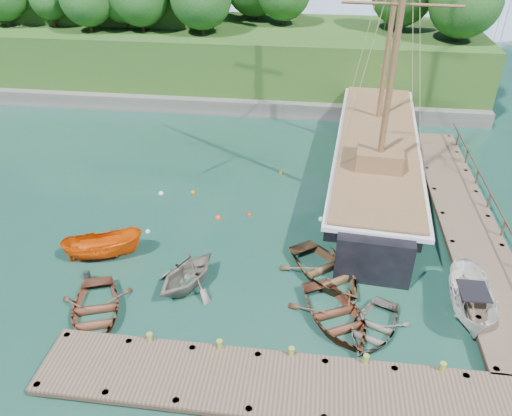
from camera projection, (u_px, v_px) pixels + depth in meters
The scene contains 25 objects.
ground at pixel (259, 282), 25.35m from camera, with size 160.00×160.00×0.00m, color #133B2D.
dock_near at pixel (289, 386), 19.44m from camera, with size 20.00×3.20×1.10m.
dock_east at pixel (464, 217), 29.73m from camera, with size 3.20×24.00×1.10m.
bollard_0 at pixel (152, 351), 21.50m from camera, with size 0.26×0.26×0.45m, color olive.
bollard_1 at pixel (220, 358), 21.17m from camera, with size 0.26×0.26×0.45m, color olive.
bollard_2 at pixel (291, 365), 20.84m from camera, with size 0.26×0.26×0.45m, color olive.
bollard_3 at pixel (364, 373), 20.51m from camera, with size 0.26×0.26×0.45m, color olive.
bollard_4 at pixel (439, 381), 20.18m from camera, with size 0.26×0.26×0.45m, color olive.
rowboat_0 at pixel (96, 317), 23.23m from camera, with size 3.35×4.69×0.97m, color brown.
rowboat_1 at pixel (188, 287), 25.04m from camera, with size 3.32×3.85×2.03m, color slate.
rowboat_2 at pixel (335, 321), 23.00m from camera, with size 3.44×4.81×1.00m, color #552B1B.
rowboat_3 at pixel (372, 332), 22.43m from camera, with size 2.80×3.92×0.81m, color #605B50.
rowboat_4 at pixel (325, 277), 25.68m from camera, with size 3.57×4.99×1.03m, color brown.
motorboat_orange at pixel (105, 257), 27.10m from camera, with size 1.61×4.27×1.65m, color #DB4B04.
cabin_boat_white at pixel (467, 314), 23.42m from camera, with size 1.86×4.94×1.91m, color silver.
schooner at pixel (375, 162), 34.10m from camera, with size 7.12×29.52×21.97m.
mooring_buoy_0 at pixel (148, 232), 29.13m from camera, with size 0.28×0.28×0.28m, color white.
mooring_buoy_1 at pixel (218, 218), 30.36m from camera, with size 0.35×0.35×0.35m, color #F2440D.
mooring_buoy_2 at pixel (249, 215), 30.67m from camera, with size 0.28×0.28×0.28m, color #F22800.
mooring_buoy_3 at pixel (321, 220), 30.23m from camera, with size 0.34×0.34×0.34m, color white.
mooring_buoy_4 at pixel (193, 193), 32.94m from camera, with size 0.31×0.31×0.31m, color #DC5B00.
mooring_buoy_5 at pixel (281, 173), 35.31m from camera, with size 0.28×0.28×0.28m, color #E65C04.
mooring_buoy_6 at pixel (161, 194), 32.86m from camera, with size 0.33×0.33×0.33m, color silver.
mooring_buoy_7 at pixel (292, 251), 27.60m from camera, with size 0.36×0.36×0.36m, color #CF5103.
headland at pixel (171, 26), 50.18m from camera, with size 51.00×19.31×12.90m.
Camera 1 is at (2.40, -19.33, 16.65)m, focal length 35.00 mm.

